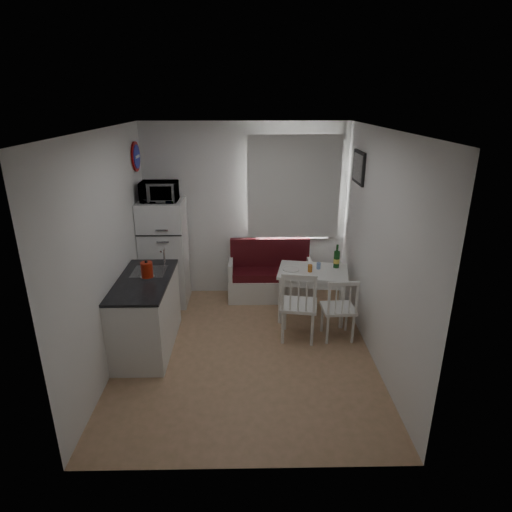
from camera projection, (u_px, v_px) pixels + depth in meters
The scene contains 22 objects.
floor at pixel (246, 351), 5.20m from camera, with size 3.00×3.50×0.02m, color #9E7D54.
ceiling at pixel (244, 129), 4.29m from camera, with size 3.00×3.50×0.02m, color white.
wall_back at pixel (246, 212), 6.39m from camera, with size 3.00×0.02×2.60m, color white.
wall_front at pixel (243, 332), 3.10m from camera, with size 3.00×0.02×2.60m, color white.
wall_left at pixel (109, 252), 4.72m from camera, with size 0.02×3.50×2.60m, color white.
wall_right at pixel (379, 250), 4.77m from camera, with size 0.02×3.50×2.60m, color white.
window at pixel (293, 190), 6.26m from camera, with size 1.22×0.06×1.47m, color white.
curtain at pixel (294, 188), 6.17m from camera, with size 1.35×0.02×1.50m, color white.
kitchen_counter at pixel (146, 313), 5.16m from camera, with size 0.62×1.32×1.16m.
wall_sign at pixel (136, 157), 5.78m from camera, with size 0.40×0.40×0.03m, color #192398.
picture_frame at pixel (358, 167), 5.54m from camera, with size 0.04×0.52×0.42m, color black.
bench at pixel (270, 279), 6.51m from camera, with size 1.26×0.48×0.90m.
dining_table at pixel (313, 276), 5.84m from camera, with size 1.03×0.81×0.70m.
chair_left at pixel (300, 299), 5.22m from camera, with size 0.51×0.49×0.51m.
chair_right at pixel (340, 303), 5.26m from camera, with size 0.42×0.40×0.45m.
fridge at pixel (165, 253), 6.22m from camera, with size 0.62×0.62×1.55m, color white.
microwave at pixel (159, 192), 5.85m from camera, with size 0.49×0.34×0.27m, color white.
kettle at pixel (147, 270), 4.99m from camera, with size 0.17×0.17×0.22m, color #A5200D.
wine_bottle at pixel (337, 256), 5.85m from camera, with size 0.08×0.08×0.33m, color #164519, non-canonical shape.
drinking_glass_orange at pixel (310, 268), 5.74m from camera, with size 0.06×0.06×0.10m, color #C76D21.
drinking_glass_blue at pixel (318, 266), 5.84m from camera, with size 0.06×0.06×0.09m, color #7795CA.
plate at pixel (291, 269), 5.82m from camera, with size 0.22×0.22×0.02m, color white.
Camera 1 is at (0.04, -4.47, 2.90)m, focal length 30.00 mm.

